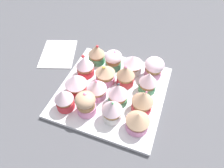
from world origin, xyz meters
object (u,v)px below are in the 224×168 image
(cupcake_3, at_px, (138,121))
(cupcake_15, at_px, (154,67))
(cupcake_14, at_px, (133,64))
(cupcake_2, at_px, (112,110))
(cupcake_6, at_px, (118,94))
(napkin, at_px, (58,53))
(cupcake_1, at_px, (86,103))
(cupcake_7, at_px, (143,101))
(cupcake_12, at_px, (97,54))
(baking_tray, at_px, (112,91))
(cupcake_9, at_px, (105,74))
(cupcake_0, at_px, (64,99))
(cupcake_4, at_px, (76,83))
(cupcake_5, at_px, (97,88))
(cupcake_13, at_px, (113,60))
(cupcake_10, at_px, (126,75))
(cupcake_11, at_px, (148,82))
(cupcake_8, at_px, (85,66))

(cupcake_3, xyz_separation_m, cupcake_15, (-0.00, 0.21, 0.00))
(cupcake_15, bearing_deg, cupcake_14, -173.73)
(cupcake_2, distance_m, cupcake_6, 0.06)
(cupcake_3, relative_size, napkin, 0.42)
(cupcake_1, distance_m, cupcake_7, 0.16)
(cupcake_12, bearing_deg, cupcake_14, -1.74)
(baking_tray, distance_m, cupcake_9, 0.06)
(cupcake_0, height_order, cupcake_7, cupcake_7)
(cupcake_7, relative_size, cupcake_12, 1.05)
(cupcake_4, xyz_separation_m, cupcake_7, (0.20, 0.01, 0.00))
(cupcake_5, xyz_separation_m, cupcake_9, (0.00, 0.07, -0.00))
(cupcake_7, relative_size, cupcake_15, 1.09)
(cupcake_5, bearing_deg, cupcake_3, -23.45)
(cupcake_0, bearing_deg, cupcake_13, 70.24)
(cupcake_13, bearing_deg, cupcake_10, -42.27)
(cupcake_3, xyz_separation_m, cupcake_11, (-0.01, 0.14, 0.00))
(cupcake_2, bearing_deg, baking_tray, 110.36)
(cupcake_5, height_order, cupcake_14, cupcake_5)
(cupcake_2, bearing_deg, cupcake_4, 158.96)
(cupcake_6, bearing_deg, cupcake_4, -177.03)
(cupcake_7, distance_m, napkin, 0.39)
(cupcake_4, height_order, cupcake_7, cupcake_7)
(cupcake_0, bearing_deg, cupcake_4, 85.84)
(cupcake_2, relative_size, cupcake_5, 1.08)
(cupcake_1, bearing_deg, cupcake_13, 87.41)
(cupcake_8, relative_size, cupcake_13, 1.09)
(cupcake_5, bearing_deg, cupcake_14, 62.81)
(cupcake_3, bearing_deg, cupcake_8, 147.95)
(cupcake_5, bearing_deg, cupcake_0, -135.18)
(cupcake_3, xyz_separation_m, cupcake_7, (-0.00, 0.06, 0.00))
(cupcake_2, bearing_deg, cupcake_3, -3.62)
(cupcake_7, bearing_deg, cupcake_0, -161.42)
(cupcake_0, xyz_separation_m, cupcake_13, (0.07, 0.20, -0.00))
(cupcake_1, bearing_deg, cupcake_4, 136.49)
(cupcake_11, distance_m, cupcake_15, 0.07)
(cupcake_8, height_order, cupcake_14, cupcake_8)
(cupcake_1, bearing_deg, cupcake_12, 105.24)
(cupcake_1, relative_size, cupcake_9, 1.10)
(cupcake_1, relative_size, cupcake_13, 1.12)
(cupcake_8, xyz_separation_m, cupcake_12, (0.01, 0.07, -0.00))
(baking_tray, relative_size, cupcake_8, 4.20)
(baking_tray, xyz_separation_m, cupcake_6, (0.03, -0.03, 0.04))
(cupcake_1, relative_size, napkin, 0.50)
(cupcake_6, bearing_deg, cupcake_7, -0.44)
(cupcake_9, xyz_separation_m, cupcake_13, (0.00, 0.07, 0.00))
(baking_tray, xyz_separation_m, cupcake_8, (-0.11, 0.04, 0.04))
(cupcake_14, bearing_deg, cupcake_10, -95.86)
(cupcake_3, height_order, cupcake_5, cupcake_5)
(cupcake_9, bearing_deg, cupcake_5, -91.19)
(cupcake_3, height_order, cupcake_13, cupcake_13)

